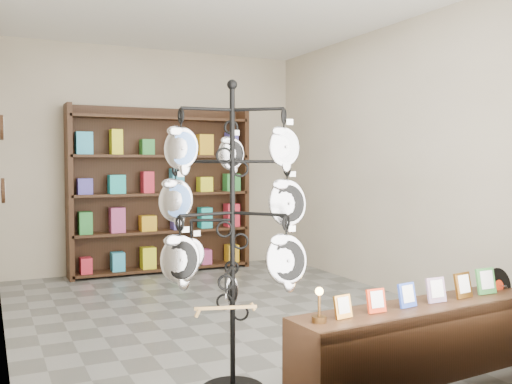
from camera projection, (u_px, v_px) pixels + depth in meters
The scene contains 6 objects.
ground at pixel (227, 312), 5.60m from camera, with size 5.00×5.00×0.00m, color slate.
room_envelope at pixel (226, 123), 5.51m from camera, with size 5.00×5.00×5.00m.
display_tree at pixel (232, 214), 3.59m from camera, with size 1.07×1.07×1.99m.
front_shelf at pixel (421, 339), 3.93m from camera, with size 2.03×0.56×0.71m.
back_shelving at pixel (161, 195), 7.62m from camera, with size 2.42×0.36×2.20m.
wall_clocks at pixel (2, 159), 5.40m from camera, with size 0.03×0.24×0.84m.
Camera 1 is at (-2.12, -5.12, 1.47)m, focal length 40.00 mm.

